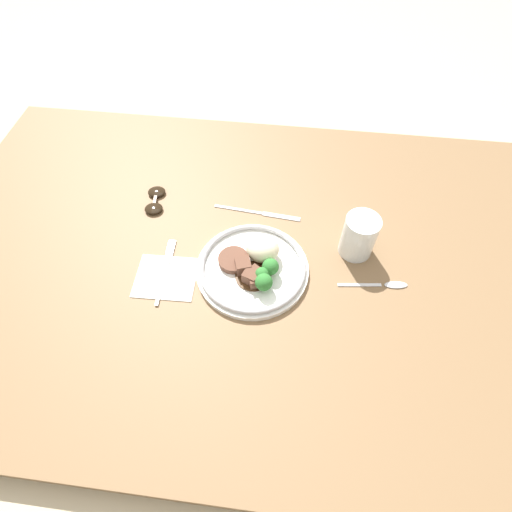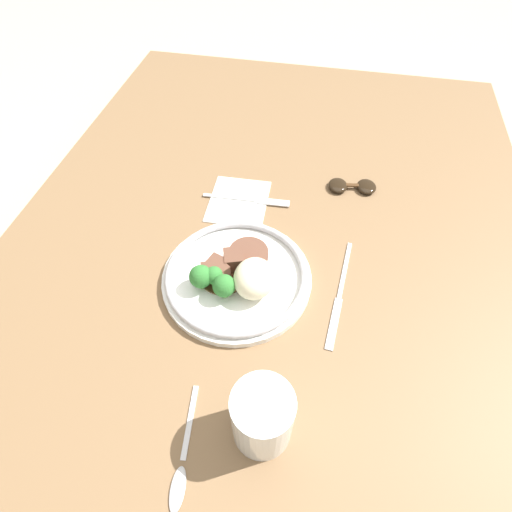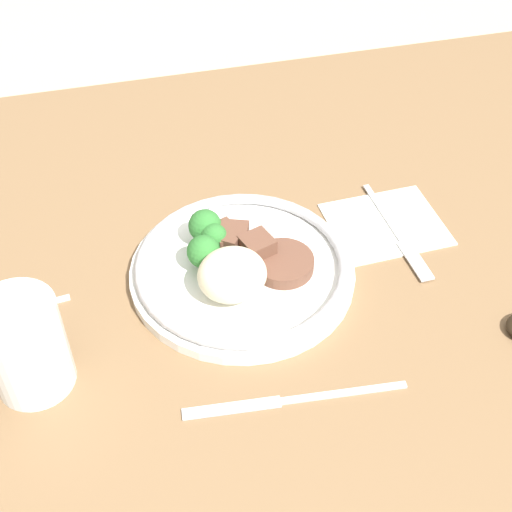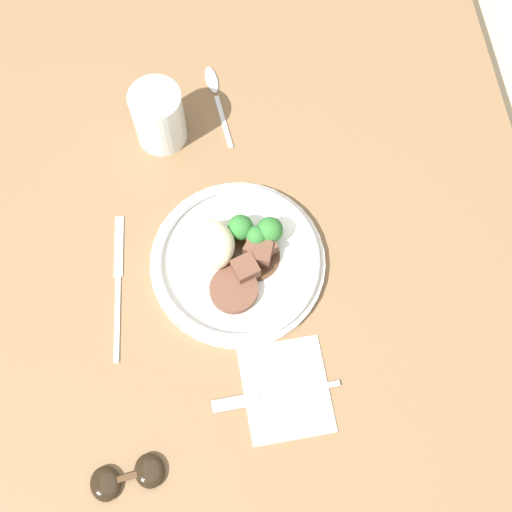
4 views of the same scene
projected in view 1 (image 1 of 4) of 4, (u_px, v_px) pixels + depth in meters
name	position (u px, v px, depth m)	size (l,w,h in m)	color
ground_plane	(247.00, 268.00, 0.93)	(8.00, 8.00, 0.00)	tan
dining_table	(247.00, 262.00, 0.91)	(1.47, 0.95, 0.05)	brown
napkin	(166.00, 277.00, 0.85)	(0.13, 0.11, 0.00)	silver
plate	(254.00, 266.00, 0.85)	(0.24, 0.24, 0.07)	white
juice_glass	(359.00, 237.00, 0.86)	(0.07, 0.07, 0.10)	orange
fork	(167.00, 265.00, 0.87)	(0.02, 0.17, 0.00)	silver
knife	(260.00, 213.00, 0.96)	(0.21, 0.03, 0.00)	silver
spoon	(387.00, 285.00, 0.84)	(0.15, 0.03, 0.01)	silver
sunglasses	(155.00, 200.00, 0.98)	(0.06, 0.10, 0.01)	black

